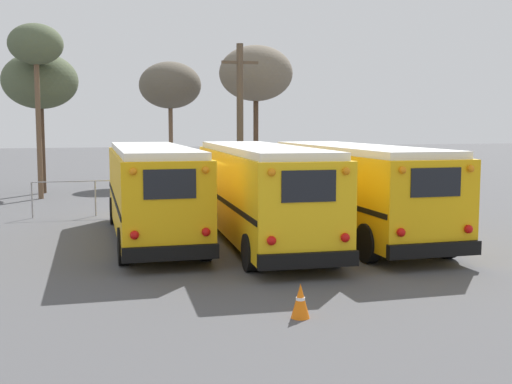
% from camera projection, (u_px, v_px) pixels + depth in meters
% --- Properties ---
extents(ground_plane, '(160.00, 160.00, 0.00)m').
position_uv_depth(ground_plane, '(257.00, 240.00, 20.18)').
color(ground_plane, '#4C4C4F').
extents(school_bus_0, '(2.57, 9.78, 2.95)m').
position_uv_depth(school_bus_0, '(152.00, 189.00, 20.15)').
color(school_bus_0, '#EAAA0F').
rests_on(school_bus_0, ground).
extents(school_bus_1, '(2.91, 10.28, 2.99)m').
position_uv_depth(school_bus_1, '(260.00, 190.00, 19.65)').
color(school_bus_1, yellow).
rests_on(school_bus_1, ground).
extents(school_bus_2, '(2.64, 9.84, 2.97)m').
position_uv_depth(school_bus_2, '(355.00, 187.00, 20.45)').
color(school_bus_2, '#EAAA0F').
rests_on(school_bus_2, ground).
extents(utility_pole, '(1.80, 0.33, 7.47)m').
position_uv_depth(utility_pole, '(240.00, 119.00, 31.11)').
color(utility_pole, brown).
rests_on(utility_pole, ground).
extents(bare_tree_0, '(3.75, 3.75, 7.36)m').
position_uv_depth(bare_tree_0, '(170.00, 86.00, 38.80)').
color(bare_tree_0, brown).
rests_on(bare_tree_0, ground).
extents(bare_tree_1, '(4.17, 4.17, 8.04)m').
position_uv_depth(bare_tree_1, '(256.00, 74.00, 36.27)').
color(bare_tree_1, '#473323').
rests_on(bare_tree_1, ground).
extents(bare_tree_2, '(3.86, 3.86, 7.29)m').
position_uv_depth(bare_tree_2, '(40.00, 81.00, 33.14)').
color(bare_tree_2, '#473323').
rests_on(bare_tree_2, ground).
extents(bare_tree_3, '(2.58, 2.58, 8.38)m').
position_uv_depth(bare_tree_3, '(36.00, 47.00, 30.49)').
color(bare_tree_3, brown).
rests_on(bare_tree_3, ground).
extents(fence_line, '(14.35, 0.06, 1.42)m').
position_uv_depth(fence_line, '(213.00, 188.00, 26.64)').
color(fence_line, '#939399').
rests_on(fence_line, ground).
extents(traffic_cone, '(0.36, 0.36, 0.67)m').
position_uv_depth(traffic_cone, '(300.00, 301.00, 12.13)').
color(traffic_cone, orange).
rests_on(traffic_cone, ground).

